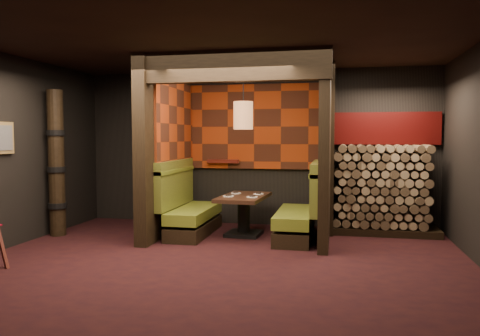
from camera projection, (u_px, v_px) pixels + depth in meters
name	position (u px, v px, depth m)	size (l,w,h in m)	color
floor	(220.00, 263.00, 6.08)	(6.50, 5.50, 0.02)	black
ceiling	(219.00, 39.00, 5.88)	(6.50, 5.50, 0.02)	black
wall_back	(256.00, 148.00, 8.68)	(6.50, 0.02, 2.85)	black
wall_front	(122.00, 167.00, 3.29)	(6.50, 0.02, 2.85)	black
partition_left	(166.00, 149.00, 7.87)	(0.20, 2.20, 2.85)	black
partition_right	(326.00, 150.00, 7.38)	(0.15, 2.10, 2.85)	black
header_beam	(230.00, 66.00, 6.59)	(2.85, 0.18, 0.44)	black
tapa_back_panel	(254.00, 127.00, 8.61)	(2.40, 0.06, 1.55)	#9A310E
tapa_side_panel	(176.00, 124.00, 7.99)	(0.04, 1.85, 1.45)	#9A310E
lacquer_shelf	(223.00, 161.00, 8.71)	(0.60, 0.12, 0.07)	#561710
booth_bench_left	(188.00, 210.00, 7.86)	(0.68, 1.60, 1.14)	black
booth_bench_right	(301.00, 214.00, 7.47)	(0.68, 1.60, 1.14)	black
dining_table	(244.00, 209.00, 7.73)	(0.77, 1.31, 0.67)	black
place_settings	(244.00, 195.00, 7.72)	(0.61, 0.64, 0.03)	white
pendant_lamp	(243.00, 115.00, 7.58)	(0.32, 0.32, 1.10)	#9B633A
framed_picture	(4.00, 138.00, 6.72)	(0.05, 0.36, 0.46)	olive
totem_column	(56.00, 164.00, 7.69)	(0.31, 0.31, 2.40)	black
firewood_stack	(386.00, 189.00, 7.85)	(1.73, 0.70, 1.50)	black
mosaic_header	(385.00, 128.00, 8.11)	(1.83, 0.10, 0.56)	#660C0A
bay_front_post	(332.00, 150.00, 7.61)	(0.08, 0.08, 2.85)	black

